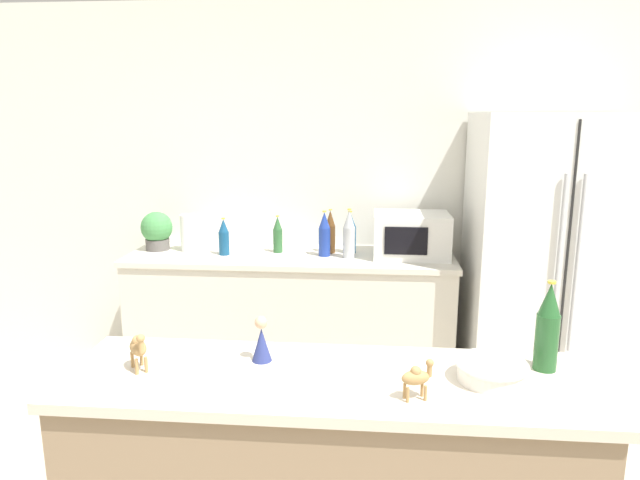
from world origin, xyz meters
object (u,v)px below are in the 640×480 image
Objects in this scene: refrigerator at (545,263)px; potted_plant at (157,230)px; camel_figurine at (417,377)px; back_bottle_0 at (278,235)px; microwave at (411,235)px; back_bottle_5 at (224,237)px; back_bottle_1 at (350,233)px; paper_towel_roll at (189,233)px; wine_bottle at (548,328)px; camel_figurine_second at (138,347)px; wise_man_figurine_crimson at (262,342)px; back_bottle_2 at (330,232)px; back_bottle_3 at (324,234)px; back_bottle_4 at (349,234)px; fruit_bowl at (491,370)px.

refrigerator is 2.53m from potted_plant.
potted_plant is 2.13× the size of camel_figurine.
potted_plant is 0.83m from back_bottle_0.
microwave is 1.96× the size of back_bottle_5.
refrigerator reaches higher than back_bottle_1.
back_bottle_0 is 1.02× the size of back_bottle_5.
wine_bottle is at bearing -46.34° from paper_towel_roll.
camel_figurine_second is 0.40m from wise_man_figurine_crimson.
potted_plant is 0.23m from paper_towel_roll.
back_bottle_2 reaches higher than camel_figurine_second.
refrigerator reaches higher than potted_plant.
potted_plant is 2.64m from camel_figurine.
camel_figurine is 0.88× the size of camel_figurine_second.
camel_figurine_second is (0.22, -1.91, 0.06)m from back_bottle_5.
potted_plant reaches higher than camel_figurine_second.
back_bottle_3 reaches higher than back_bottle_0.
back_bottle_3 is at bearing -108.69° from back_bottle_2.
refrigerator is 1.23m from back_bottle_4.
back_bottle_1 is 0.83m from back_bottle_5.
wine_bottle is at bearing -106.34° from refrigerator.
potted_plant is 0.81× the size of back_bottle_4.
camel_figurine reaches higher than fruit_bowl.
camel_figurine is at bearing -93.33° from microwave.
potted_plant is at bearing 176.77° from paper_towel_roll.
potted_plant is 1.05× the size of paper_towel_roll.
back_bottle_3 is 0.93× the size of back_bottle_4.
camel_figurine is at bearing -82.70° from back_bottle_1.
fruit_bowl is at bearing 1.39° from camel_figurine_second.
back_bottle_0 is 0.78× the size of back_bottle_4.
back_bottle_2 is at bearing 113.69° from wine_bottle.
wine_bottle is at bearing 1.10° from wise_man_figurine_crimson.
wise_man_figurine_crimson is at bearing -60.32° from potted_plant.
back_bottle_4 is 0.82m from back_bottle_5.
microwave is 1.93× the size of back_bottle_0.
fruit_bowl is at bearing 30.29° from camel_figurine.
paper_towel_roll is at bearing 176.40° from back_bottle_3.
wise_man_figurine_crimson is at bearing -71.70° from back_bottle_5.
back_bottle_1 reaches higher than back_bottle_0.
potted_plant is 2.13m from camel_figurine_second.
potted_plant is 1.70m from microwave.
back_bottle_3 is (0.92, -0.06, 0.02)m from paper_towel_roll.
refrigerator is at bearing -3.05° from paper_towel_roll.
back_bottle_2 is (-0.53, 0.05, -0.00)m from microwave.
back_bottle_5 is 1.56× the size of wise_man_figurine_crimson.
refrigerator is 1.70m from back_bottle_0.
refrigerator is 14.95× the size of camel_figurine.
back_bottle_4 is at bearing -13.33° from back_bottle_3.
fruit_bowl is at bearing -72.13° from back_bottle_2.
back_bottle_4 is at bearing 111.71° from wine_bottle.
back_bottle_3 reaches higher than back_bottle_5.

